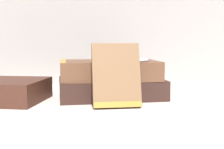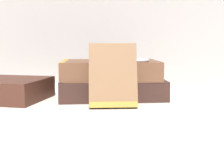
% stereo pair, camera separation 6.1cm
% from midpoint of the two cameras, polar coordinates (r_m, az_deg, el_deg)
% --- Properties ---
extents(ground_plane, '(3.00, 3.00, 0.00)m').
position_cam_midpoint_polar(ground_plane, '(0.71, -1.52, -5.12)').
color(ground_plane, silver).
extents(book_flat_bottom, '(0.26, 0.16, 0.05)m').
position_cam_midpoint_polar(book_flat_bottom, '(0.77, -2.85, -2.54)').
color(book_flat_bottom, '#331E19').
rests_on(book_flat_bottom, ground_plane).
extents(book_flat_top, '(0.23, 0.16, 0.05)m').
position_cam_midpoint_polar(book_flat_top, '(0.76, -3.21, 0.85)').
color(book_flat_top, brown).
rests_on(book_flat_top, book_flat_bottom).
extents(book_leaning_front, '(0.10, 0.05, 0.13)m').
position_cam_midpoint_polar(book_leaning_front, '(0.65, -1.87, -0.62)').
color(book_leaning_front, brown).
rests_on(book_leaning_front, ground_plane).
extents(pocket_watch, '(0.06, 0.06, 0.01)m').
position_cam_midpoint_polar(pocket_watch, '(0.74, 2.12, 2.65)').
color(pocket_watch, silver).
rests_on(pocket_watch, book_flat_top).
extents(reading_glasses, '(0.10, 0.06, 0.00)m').
position_cam_midpoint_polar(reading_glasses, '(0.88, -4.45, -2.84)').
color(reading_glasses, '#ADADB2').
rests_on(reading_glasses, ground_plane).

